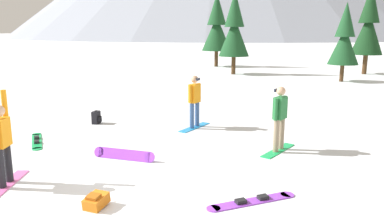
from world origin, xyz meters
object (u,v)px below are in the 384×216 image
object	(u,v)px
snowboarder_foreground	(2,143)
pine_tree_short	(345,39)
snowboarder_midground	(280,117)
backpack_black	(96,118)
backpack_orange	(96,201)
loose_snowboard_near_right	(252,201)
pine_tree_broad	(369,25)
loose_snowboard_near_left	(124,154)
loose_snowboard_far_spare	(37,141)
snowboarder_background	(195,100)
pine_tree_young	(234,29)
pine_tree_tall	(217,27)

from	to	relation	value
snowboarder_foreground	pine_tree_short	bearing A→B (deg)	80.40
snowboarder_midground	snowboarder_foreground	bearing A→B (deg)	-129.99
backpack_black	backpack_orange	xyz separation A→B (m)	(4.54, -4.69, -0.08)
snowboarder_foreground	backpack_orange	xyz separation A→B (m)	(2.37, 0.21, -0.81)
loose_snowboard_near_right	pine_tree_broad	size ratio (longest dim) A/B	0.25
loose_snowboard_near_left	loose_snowboard_far_spare	size ratio (longest dim) A/B	1.02
snowboarder_background	loose_snowboard_near_right	size ratio (longest dim) A/B	1.08
pine_tree_young	snowboarder_foreground	bearing A→B (deg)	-78.98
backpack_black	pine_tree_young	xyz separation A→B (m)	(-1.97, 16.36, 3.11)
snowboarder_foreground	snowboarder_midground	distance (m)	6.67
backpack_black	pine_tree_broad	distance (m)	22.61
snowboarder_midground	backpack_orange	world-z (taller)	snowboarder_midground
loose_snowboard_near_left	pine_tree_tall	bearing A→B (deg)	111.01
snowboarder_midground	pine_tree_broad	size ratio (longest dim) A/B	0.27
loose_snowboard_near_left	pine_tree_broad	size ratio (longest dim) A/B	0.25
snowboarder_midground	loose_snowboard_far_spare	size ratio (longest dim) A/B	1.08
snowboarder_foreground	pine_tree_young	world-z (taller)	pine_tree_young
loose_snowboard_near_left	loose_snowboard_far_spare	distance (m)	3.25
backpack_black	pine_tree_broad	world-z (taller)	pine_tree_broad
loose_snowboard_near_right	backpack_orange	distance (m)	2.93
loose_snowboard_near_right	pine_tree_young	bearing A→B (deg)	114.69
loose_snowboard_near_left	backpack_black	bearing A→B (deg)	143.76
loose_snowboard_near_right	pine_tree_young	world-z (taller)	pine_tree_young
pine_tree_broad	pine_tree_short	world-z (taller)	pine_tree_broad
snowboarder_foreground	loose_snowboard_near_left	distance (m)	2.85
pine_tree_broad	pine_tree_young	size ratio (longest dim) A/B	1.08
loose_snowboard_near_left	pine_tree_broad	world-z (taller)	pine_tree_broad
snowboarder_foreground	snowboarder_background	bearing A→B (deg)	79.84
snowboarder_background	loose_snowboard_near_left	world-z (taller)	snowboarder_background
loose_snowboard_near_right	backpack_black	size ratio (longest dim) A/B	3.45
snowboarder_background	loose_snowboard_far_spare	world-z (taller)	snowboarder_background
snowboarder_midground	pine_tree_tall	distance (m)	24.44
pine_tree_young	pine_tree_tall	size ratio (longest dim) A/B	0.94
snowboarder_background	pine_tree_young	xyz separation A→B (m)	(-5.24, 15.13, 2.39)
loose_snowboard_near_right	pine_tree_short	xyz separation A→B (m)	(-1.24, 19.11, 2.69)
loose_snowboard_near_right	loose_snowboard_near_left	world-z (taller)	loose_snowboard_near_left
backpack_orange	pine_tree_young	xyz separation A→B (m)	(-6.51, 21.05, 3.19)
snowboarder_midground	pine_tree_broad	xyz separation A→B (m)	(0.09, 21.16, 2.66)
pine_tree_broad	pine_tree_young	distance (m)	9.89
snowboarder_midground	backpack_black	xyz separation A→B (m)	(-6.46, -0.22, -0.72)
snowboarder_background	backpack_black	distance (m)	3.56
loose_snowboard_near_left	pine_tree_tall	size ratio (longest dim) A/B	0.26
pine_tree_young	loose_snowboard_near_left	bearing A→B (deg)	-74.41
backpack_black	pine_tree_young	world-z (taller)	pine_tree_young
loose_snowboard_near_right	pine_tree_broad	xyz separation A→B (m)	(-0.41, 24.42, 3.57)
pine_tree_young	pine_tree_tall	xyz separation A→B (m)	(-3.83, 4.84, 0.23)
loose_snowboard_far_spare	pine_tree_short	size ratio (longest dim) A/B	0.33
snowboarder_midground	pine_tree_young	size ratio (longest dim) A/B	0.29
backpack_orange	pine_tree_broad	size ratio (longest dim) A/B	0.08
backpack_orange	pine_tree_short	xyz separation A→B (m)	(1.18, 20.76, 2.57)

